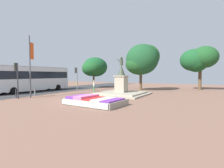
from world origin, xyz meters
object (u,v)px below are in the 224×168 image
object	(u,v)px
traffic_light_mid_block	(77,75)
banner_pole	(30,65)
flower_planter	(94,101)
pedestrian_with_handbag	(94,85)
statue_monument	(121,89)
kerb_bollard_mid_a	(16,93)
city_bus	(31,77)
kerb_bollard_mid_b	(35,92)
traffic_light_near_crossing	(17,74)

from	to	relation	value
traffic_light_mid_block	banner_pole	world-z (taller)	banner_pole
flower_planter	traffic_light_mid_block	world-z (taller)	traffic_light_mid_block
pedestrian_with_handbag	statue_monument	bearing A→B (deg)	-11.30
traffic_light_mid_block	banner_pole	xyz separation A→B (m)	(0.33, -7.75, 1.09)
pedestrian_with_handbag	kerb_bollard_mid_a	distance (m)	9.75
city_bus	kerb_bollard_mid_b	size ratio (longest dim) A/B	12.73
statue_monument	kerb_bollard_mid_b	size ratio (longest dim) A/B	6.39
traffic_light_mid_block	pedestrian_with_handbag	xyz separation A→B (m)	(2.96, 0.21, -1.46)
banner_pole	city_bus	bearing A→B (deg)	143.80
flower_planter	statue_monument	xyz separation A→B (m)	(-1.12, 7.33, 0.39)
traffic_light_mid_block	pedestrian_with_handbag	world-z (taller)	traffic_light_mid_block
pedestrian_with_handbag	traffic_light_near_crossing	bearing A→B (deg)	-108.48
banner_pole	pedestrian_with_handbag	xyz separation A→B (m)	(2.63, 7.96, -2.56)
traffic_light_near_crossing	traffic_light_mid_block	size ratio (longest dim) A/B	1.05
statue_monument	traffic_light_near_crossing	size ratio (longest dim) A/B	1.63
traffic_light_mid_block	kerb_bollard_mid_a	bearing A→B (deg)	-93.01
statue_monument	kerb_bollard_mid_b	world-z (taller)	statue_monument
flower_planter	pedestrian_with_handbag	xyz separation A→B (m)	(-5.84, 8.28, 0.64)
banner_pole	pedestrian_with_handbag	bearing A→B (deg)	71.72
banner_pole	flower_planter	bearing A→B (deg)	-2.16
banner_pole	kerb_bollard_mid_b	size ratio (longest dim) A/B	7.08
city_bus	pedestrian_with_handbag	distance (m)	9.10
kerb_bollard_mid_a	kerb_bollard_mid_b	bearing A→B (deg)	89.68
flower_planter	city_bus	distance (m)	14.75
traffic_light_near_crossing	statue_monument	bearing A→B (deg)	46.59
banner_pole	pedestrian_with_handbag	size ratio (longest dim) A/B	3.96
city_bus	kerb_bollard_mid_b	world-z (taller)	city_bus
traffic_light_mid_block	traffic_light_near_crossing	bearing A→B (deg)	-90.73
statue_monument	pedestrian_with_handbag	distance (m)	4.83
statue_monument	traffic_light_near_crossing	distance (m)	11.50
pedestrian_with_handbag	kerb_bollard_mid_b	xyz separation A→B (m)	(-3.41, -6.89, -0.44)
city_bus	traffic_light_mid_block	bearing A→B (deg)	35.65
pedestrian_with_handbag	traffic_light_mid_block	bearing A→B (deg)	-175.92
traffic_light_near_crossing	banner_pole	distance (m)	1.61
city_bus	pedestrian_with_handbag	bearing A→B (deg)	25.76
flower_planter	kerb_bollard_mid_b	bearing A→B (deg)	171.46
statue_monument	pedestrian_with_handbag	bearing A→B (deg)	168.70
traffic_light_near_crossing	traffic_light_mid_block	bearing A→B (deg)	89.27
statue_monument	city_bus	bearing A→B (deg)	-166.94
flower_planter	traffic_light_near_crossing	size ratio (longest dim) A/B	1.36
statue_monument	traffic_light_mid_block	xyz separation A→B (m)	(-7.68, 0.73, 1.72)
flower_planter	statue_monument	size ratio (longest dim) A/B	0.84
traffic_light_mid_block	city_bus	distance (m)	6.39
banner_pole	kerb_bollard_mid_a	distance (m)	3.31
flower_planter	statue_monument	bearing A→B (deg)	98.66
flower_planter	pedestrian_with_handbag	distance (m)	10.15
kerb_bollard_mid_a	traffic_light_near_crossing	bearing A→B (deg)	-11.51
pedestrian_with_handbag	kerb_bollard_mid_b	world-z (taller)	pedestrian_with_handbag
flower_planter	traffic_light_near_crossing	distance (m)	9.24
statue_monument	traffic_light_mid_block	size ratio (longest dim) A/B	1.71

